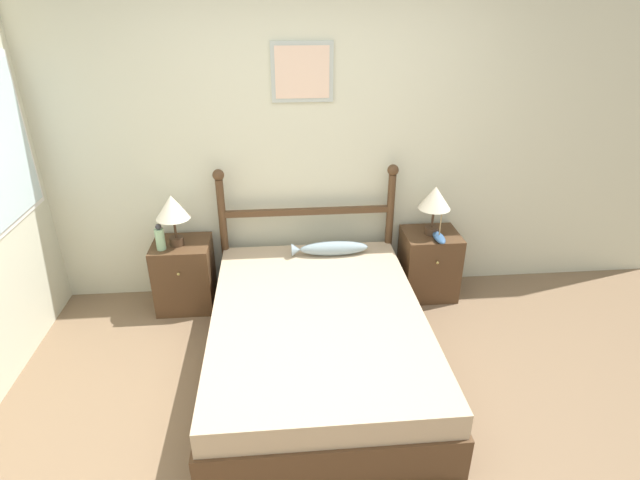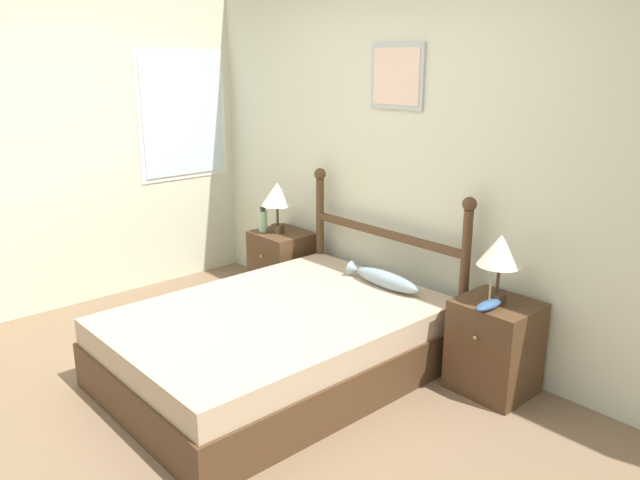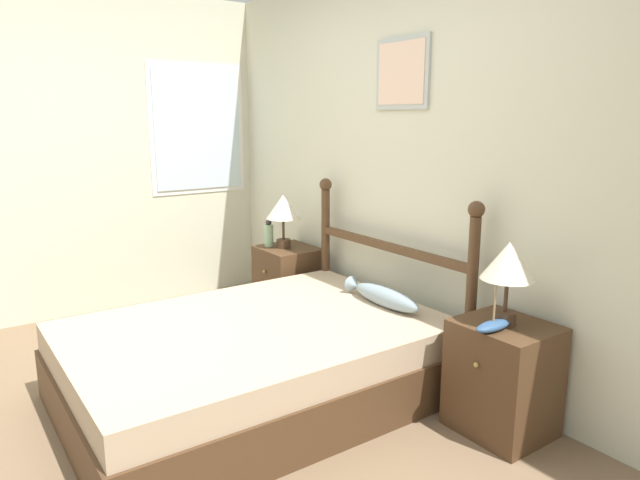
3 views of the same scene
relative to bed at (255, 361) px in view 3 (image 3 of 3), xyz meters
name	(u,v)px [view 3 (image 3 of 3)]	position (x,y,z in m)	size (l,w,h in m)	color
ground_plane	(155,433)	(0.04, -0.61, -0.22)	(16.00, 16.00, 0.00)	#7A6047
wall_back	(411,165)	(0.04, 1.12, 1.06)	(6.40, 0.08, 2.55)	beige
wall_left	(52,156)	(-2.09, -0.59, 1.06)	(0.08, 6.40, 2.55)	beige
bed	(255,361)	(0.00, 0.00, 0.00)	(1.45, 2.03, 0.45)	#4C331E
headboard	(388,263)	(0.00, 0.99, 0.43)	(1.48, 0.09, 1.14)	#4C331E
nightstand_left	(288,283)	(-1.03, 0.86, 0.07)	(0.45, 0.43, 0.57)	#4C331E
nightstand_right	(503,378)	(1.03, 0.86, 0.07)	(0.45, 0.43, 0.57)	#4C331E
table_lamp_left	(283,209)	(-1.04, 0.84, 0.66)	(0.26, 0.26, 0.41)	#422D1E
table_lamp_right	(508,264)	(1.02, 0.85, 0.66)	(0.26, 0.26, 0.41)	#422D1E
bottle	(269,234)	(-1.15, 0.77, 0.45)	(0.07, 0.07, 0.22)	#99C699
model_boat	(493,325)	(1.04, 0.73, 0.38)	(0.08, 0.22, 0.23)	#335684
fish_pillow	(383,296)	(0.17, 0.80, 0.28)	(0.62, 0.12, 0.12)	#8499A3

